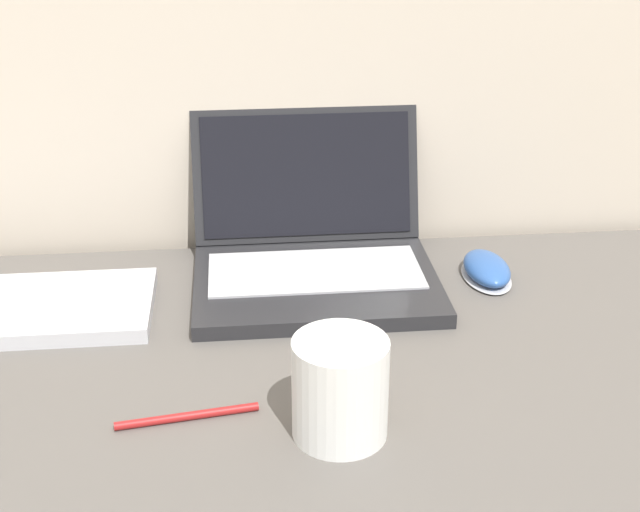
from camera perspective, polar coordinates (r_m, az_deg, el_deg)
The scene contains 4 objects.
laptop at distance 1.23m, azimuth -0.46°, elevation 0.56°, with size 0.33×0.31×0.21m.
drink_cup at distance 0.90m, azimuth 1.01°, elevation -8.39°, with size 0.10×0.10×0.11m.
computer_mouse at distance 1.26m, azimuth 10.61°, elevation -0.86°, with size 0.07×0.11×0.03m.
pen at distance 0.96m, azimuth -8.48°, elevation -10.11°, with size 0.15×0.03×0.01m.
Camera 1 is at (-0.10, -0.57, 1.28)m, focal length 50.00 mm.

